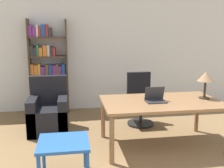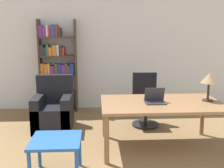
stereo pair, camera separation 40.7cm
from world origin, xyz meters
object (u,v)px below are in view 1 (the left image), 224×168
side_table_blue (64,147)px  bookshelf (47,72)px  desk (161,105)px  laptop (155,98)px  office_chair (140,101)px  table_lamp (206,78)px  armchair (49,113)px

side_table_blue → bookshelf: 2.94m
desk → bookshelf: bearing=131.9°
laptop → side_table_blue: 1.60m
office_chair → desk: bearing=-87.4°
desk → table_lamp: table_lamp is taller
desk → bookshelf: bookshelf is taller
laptop → table_lamp: 0.89m
desk → table_lamp: size_ratio=4.22×
office_chair → bookshelf: 2.18m
laptop → bookshelf: size_ratio=0.15×
armchair → bookshelf: 1.30m
laptop → office_chair: size_ratio=0.30×
table_lamp → armchair: size_ratio=0.44×
table_lamp → bookshelf: 3.35m
side_table_blue → armchair: (-0.31, 1.72, -0.10)m
table_lamp → office_chair: 1.43m
table_lamp → bookshelf: bookshelf is taller
side_table_blue → desk: bearing=27.0°
desk → table_lamp: bearing=3.3°
side_table_blue → office_chair: bearing=51.7°
laptop → office_chair: (0.06, 1.09, -0.34)m
desk → laptop: size_ratio=6.06×
armchair → bookshelf: size_ratio=0.47×
table_lamp → side_table_blue: size_ratio=0.71×
desk → side_table_blue: (-1.48, -0.76, -0.24)m
desk → armchair: armchair is taller
table_lamp → armchair: (-2.53, 0.92, -0.75)m
desk → bookshelf: size_ratio=0.89×
side_table_blue → bookshelf: bearing=98.2°
laptop → side_table_blue: (-1.38, -0.73, -0.36)m
office_chair → armchair: (-1.74, -0.10, -0.13)m
desk → table_lamp: (0.73, 0.04, 0.41)m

